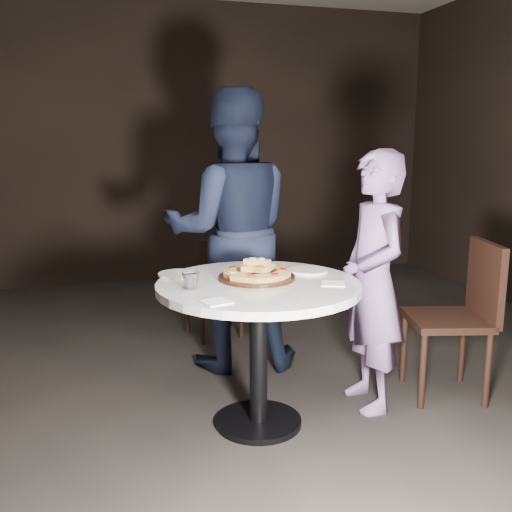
% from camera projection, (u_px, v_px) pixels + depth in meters
% --- Properties ---
extents(floor, '(7.00, 7.00, 0.00)m').
position_uv_depth(floor, '(256.00, 421.00, 3.18)').
color(floor, black).
rests_on(floor, ground).
extents(table, '(1.40, 1.40, 0.81)m').
position_uv_depth(table, '(259.00, 310.00, 3.02)').
color(table, black).
rests_on(table, ground).
extents(serving_board, '(0.54, 0.54, 0.02)m').
position_uv_depth(serving_board, '(257.00, 277.00, 3.06)').
color(serving_board, black).
rests_on(serving_board, table).
extents(focaccia_pile, '(0.37, 0.36, 0.10)m').
position_uv_depth(focaccia_pile, '(257.00, 270.00, 3.05)').
color(focaccia_pile, '#AC8142').
rests_on(focaccia_pile, serving_board).
extents(plate_left, '(0.27, 0.27, 0.01)m').
position_uv_depth(plate_left, '(178.00, 274.00, 3.14)').
color(plate_left, white).
rests_on(plate_left, table).
extents(plate_right, '(0.23, 0.23, 0.01)m').
position_uv_depth(plate_right, '(308.00, 270.00, 3.23)').
color(plate_right, white).
rests_on(plate_right, table).
extents(water_glass, '(0.12, 0.12, 0.08)m').
position_uv_depth(water_glass, '(191.00, 281.00, 2.85)').
color(water_glass, silver).
rests_on(water_glass, table).
extents(napkin_near, '(0.15, 0.15, 0.01)m').
position_uv_depth(napkin_near, '(216.00, 302.00, 2.61)').
color(napkin_near, white).
rests_on(napkin_near, table).
extents(napkin_far, '(0.16, 0.16, 0.01)m').
position_uv_depth(napkin_far, '(333.00, 283.00, 2.95)').
color(napkin_far, white).
rests_on(napkin_far, table).
extents(chair_far, '(0.46, 0.47, 0.82)m').
position_uv_depth(chair_far, '(218.00, 280.00, 4.43)').
color(chair_far, black).
rests_on(chair_far, ground).
extents(chair_right, '(0.56, 0.54, 0.95)m').
position_uv_depth(chair_right, '(463.00, 308.00, 3.42)').
color(chair_right, black).
rests_on(chair_right, ground).
extents(diner_navy, '(1.00, 0.83, 1.88)m').
position_uv_depth(diner_navy, '(231.00, 232.00, 3.82)').
color(diner_navy, black).
rests_on(diner_navy, ground).
extents(diner_teal, '(0.37, 0.55, 1.49)m').
position_uv_depth(diner_teal, '(373.00, 282.00, 3.25)').
color(diner_teal, slate).
rests_on(diner_teal, ground).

